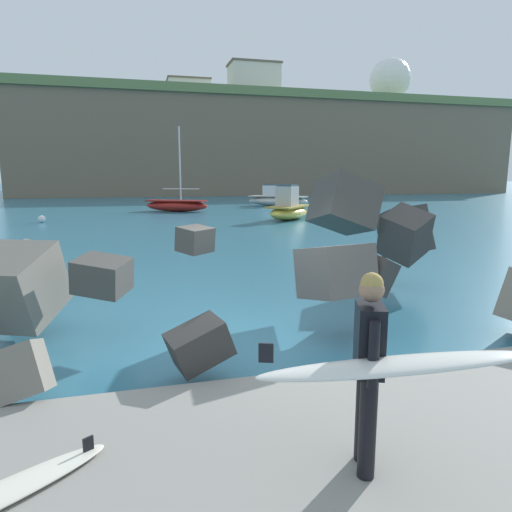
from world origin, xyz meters
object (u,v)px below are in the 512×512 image
at_px(boat_near_centre, 289,209).
at_px(boat_mid_centre, 353,195).
at_px(mooring_buoy_middle, 167,207).
at_px(station_building_west, 254,81).
at_px(mooring_buoy_inner, 413,220).
at_px(boat_near_left, 277,199).
at_px(radar_dome, 390,83).
at_px(station_building_central, 189,96).
at_px(surfer_with_board, 374,362).
at_px(mooring_buoy_outer, 42,219).
at_px(boat_near_right, 177,205).

xyz_separation_m(boat_near_centre, boat_mid_centre, (14.53, 19.93, -0.09)).
bearing_deg(mooring_buoy_middle, station_building_west, 64.32).
bearing_deg(mooring_buoy_inner, station_building_west, 86.36).
height_order(boat_near_left, mooring_buoy_inner, boat_near_left).
relative_size(mooring_buoy_middle, radar_dome, 0.04).
bearing_deg(station_building_central, boat_near_left, -87.24).
distance_m(mooring_buoy_middle, station_building_central, 54.96).
relative_size(surfer_with_board, mooring_buoy_inner, 4.73).
bearing_deg(station_building_west, boat_near_centre, -101.64).
relative_size(boat_near_left, station_building_west, 0.71).
height_order(boat_near_centre, station_building_west, station_building_west).
xyz_separation_m(mooring_buoy_outer, station_building_central, (16.09, 61.11, 17.84)).
bearing_deg(mooring_buoy_middle, boat_near_left, 7.92).
bearing_deg(surfer_with_board, boat_mid_centre, 63.59).
height_order(surfer_with_board, boat_near_centre, boat_near_centre).
xyz_separation_m(surfer_with_board, mooring_buoy_middle, (0.58, 36.43, -1.06)).
distance_m(mooring_buoy_outer, station_building_west, 53.61).
relative_size(boat_near_left, mooring_buoy_outer, 13.14).
relative_size(boat_near_centre, boat_mid_centre, 0.77).
height_order(mooring_buoy_middle, radar_dome, radar_dome).
relative_size(boat_near_right, station_building_west, 0.81).
height_order(boat_near_left, boat_near_centre, boat_near_centre).
bearing_deg(boat_near_right, boat_near_left, 24.09).
relative_size(surfer_with_board, boat_mid_centre, 0.37).
bearing_deg(station_building_west, mooring_buoy_middle, -115.68).
xyz_separation_m(boat_near_centre, radar_dome, (41.29, 58.52, 20.71)).
bearing_deg(station_building_central, boat_near_centre, -90.82).
bearing_deg(station_building_central, radar_dome, -6.48).
bearing_deg(boat_near_centre, surfer_with_board, -107.17).
distance_m(radar_dome, station_building_central, 40.78).
bearing_deg(mooring_buoy_middle, station_building_central, 81.19).
relative_size(surfer_with_board, boat_near_centre, 0.49).
bearing_deg(mooring_buoy_outer, boat_near_right, 38.01).
bearing_deg(boat_mid_centre, mooring_buoy_middle, -159.20).
height_order(boat_near_centre, boat_near_right, boat_near_right).
distance_m(surfer_with_board, mooring_buoy_outer, 27.75).
xyz_separation_m(radar_dome, station_building_central, (-40.38, 4.59, -3.35)).
distance_m(boat_near_right, boat_mid_centre, 23.77).
distance_m(mooring_buoy_inner, mooring_buoy_outer, 22.39).
distance_m(mooring_buoy_outer, station_building_central, 65.67).
bearing_deg(mooring_buoy_outer, mooring_buoy_middle, 50.16).
xyz_separation_m(boat_near_left, station_building_west, (6.20, 33.01, 17.18)).
height_order(surfer_with_board, mooring_buoy_inner, surfer_with_board).
bearing_deg(radar_dome, station_building_central, 173.52).
bearing_deg(station_building_west, mooring_buoy_outer, -119.19).
distance_m(boat_mid_centre, mooring_buoy_inner, 25.65).
bearing_deg(station_building_west, mooring_buoy_inner, -93.64).
relative_size(boat_near_left, mooring_buoy_middle, 13.14).
height_order(boat_near_centre, station_building_central, station_building_central).
bearing_deg(mooring_buoy_middle, surfer_with_board, -90.91).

